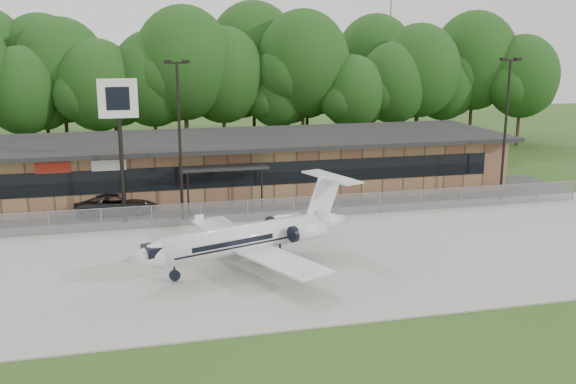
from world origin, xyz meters
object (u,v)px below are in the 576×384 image
object	(u,v)px
suv	(116,204)
business_jet	(251,238)
pole_sign	(119,114)
terminal	(239,163)

from	to	relation	value
suv	business_jet	bearing A→B (deg)	-150.43
suv	pole_sign	world-z (taller)	pole_sign
suv	pole_sign	xyz separation A→B (m)	(0.58, -2.27, 6.24)
terminal	suv	xyz separation A→B (m)	(-9.21, -4.88, -1.44)
business_jet	suv	size ratio (longest dim) A/B	2.38
terminal	business_jet	world-z (taller)	same
suv	pole_sign	distance (m)	6.67
pole_sign	terminal	bearing A→B (deg)	40.12
business_jet	suv	world-z (taller)	business_jet
pole_sign	suv	bearing A→B (deg)	104.91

